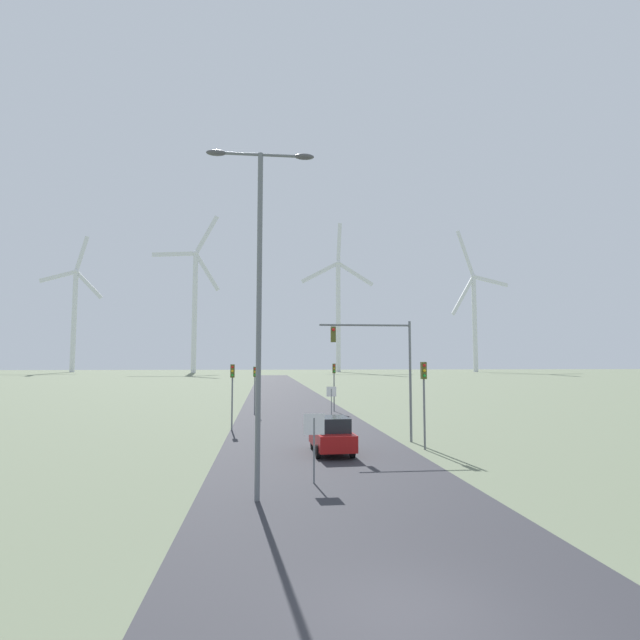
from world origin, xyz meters
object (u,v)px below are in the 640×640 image
object	(u,v)px
traffic_light_post_near_right	(424,386)
wind_turbine_center	(338,305)
traffic_light_mast_overhead	(380,355)
car_approaching	(332,435)
wind_turbine_right	(474,311)
stop_sign_near	(314,434)
wind_turbine_far_left	(74,311)
wind_turbine_left	(195,300)
traffic_light_post_mid_right	(334,376)
streetlamp	(259,281)
traffic_light_post_mid_left	(255,379)
traffic_light_post_near_left	(232,382)
stop_sign_far	(331,396)

from	to	relation	value
traffic_light_post_near_right	wind_turbine_center	bearing A→B (deg)	82.88
traffic_light_mast_overhead	car_approaching	xyz separation A→B (m)	(-3.27, -3.13, -4.07)
car_approaching	wind_turbine_right	world-z (taller)	wind_turbine_right
stop_sign_near	wind_turbine_far_left	bearing A→B (deg)	112.13
wind_turbine_far_left	wind_turbine_left	xyz separation A→B (m)	(57.20, -18.17, 3.46)
car_approaching	traffic_light_mast_overhead	bearing A→B (deg)	43.78
traffic_light_post_mid_right	wind_turbine_center	xyz separation A→B (m)	(27.84, 186.54, 28.27)
streetlamp	stop_sign_near	bearing A→B (deg)	45.90
traffic_light_post_mid_left	car_approaching	size ratio (longest dim) A/B	1.00
traffic_light_post_near_left	traffic_light_post_near_right	xyz separation A→B (m)	(10.59, -8.72, 0.11)
wind_turbine_right	traffic_light_post_near_right	bearing A→B (deg)	-114.25
traffic_light_post_mid_right	wind_turbine_left	distance (m)	182.66
wind_turbine_far_left	wind_turbine_right	xyz separation A→B (m)	(187.60, -13.65, 0.34)
traffic_light_post_near_left	wind_turbine_left	world-z (taller)	wind_turbine_left
streetlamp	traffic_light_mast_overhead	bearing A→B (deg)	58.85
traffic_light_mast_overhead	wind_turbine_far_left	bearing A→B (deg)	114.06
traffic_light_post_mid_left	wind_turbine_left	distance (m)	183.31
stop_sign_near	traffic_light_mast_overhead	world-z (taller)	traffic_light_mast_overhead
traffic_light_post_near_left	traffic_light_mast_overhead	bearing A→B (deg)	-34.71
stop_sign_near	car_approaching	xyz separation A→B (m)	(1.49, 6.06, -0.92)
streetlamp	traffic_light_post_mid_left	distance (m)	27.84
traffic_light_post_mid_left	traffic_light_mast_overhead	world-z (taller)	traffic_light_mast_overhead
stop_sign_far	wind_turbine_far_left	world-z (taller)	wind_turbine_far_left
traffic_light_post_near_left	wind_turbine_right	world-z (taller)	wind_turbine_right
traffic_light_post_near_left	wind_turbine_far_left	bearing A→B (deg)	112.63
wind_turbine_far_left	stop_sign_near	bearing A→B (deg)	-67.87
stop_sign_far	wind_turbine_far_left	distance (m)	222.86
traffic_light_post_near_left	stop_sign_far	bearing A→B (deg)	39.35
traffic_light_post_mid_right	car_approaching	distance (m)	21.66
stop_sign_near	car_approaching	size ratio (longest dim) A/B	0.63
traffic_light_post_near_right	traffic_light_mast_overhead	size ratio (longest dim) A/B	0.66
traffic_light_mast_overhead	wind_turbine_far_left	size ratio (longest dim) A/B	0.11
streetlamp	traffic_light_post_near_left	size ratio (longest dim) A/B	2.69
traffic_light_post_near_left	car_approaching	distance (m)	11.06
traffic_light_post_near_right	wind_turbine_left	bearing A→B (deg)	101.34
wind_turbine_right	traffic_light_post_near_left	bearing A→B (deg)	-117.73
stop_sign_near	wind_turbine_center	world-z (taller)	wind_turbine_center
stop_sign_far	wind_turbine_left	bearing A→B (deg)	101.35
stop_sign_far	traffic_light_post_mid_right	xyz separation A→B (m)	(1.03, 5.80, 1.44)
car_approaching	wind_turbine_left	bearing A→B (deg)	99.91
traffic_light_post_near_right	traffic_light_post_mid_left	size ratio (longest dim) A/B	1.10
stop_sign_far	car_approaching	xyz separation A→B (m)	(-2.04, -15.52, -0.89)
streetlamp	traffic_light_post_near_left	xyz separation A→B (m)	(-1.98, 17.49, -4.11)
wind_turbine_far_left	wind_turbine_center	world-z (taller)	wind_turbine_center
traffic_light_mast_overhead	wind_turbine_far_left	xyz separation A→B (m)	(-95.01, 212.78, 23.49)
wind_turbine_center	wind_turbine_right	world-z (taller)	wind_turbine_center
traffic_light_post_near_left	stop_sign_near	bearing A→B (deg)	-75.06
stop_sign_far	car_approaching	size ratio (longest dim) A/B	0.62
traffic_light_mast_overhead	stop_sign_far	bearing A→B (deg)	95.67
traffic_light_post_near_left	traffic_light_mast_overhead	world-z (taller)	traffic_light_mast_overhead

